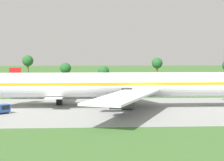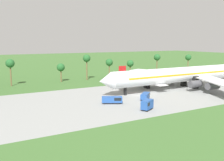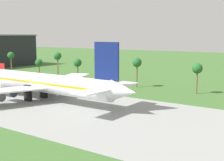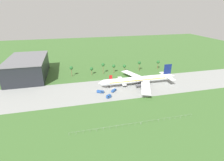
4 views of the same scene
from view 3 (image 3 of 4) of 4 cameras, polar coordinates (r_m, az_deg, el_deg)
The scene contains 3 objects.
jet_airliner at distance 100.88m, azimuth -14.36°, elevation -0.20°, with size 76.43×61.77×18.20m.
regional_aircraft at distance 116.75m, azimuth -16.45°, elevation -0.33°, with size 24.71×22.14×9.31m.
palm_tree_row at distance 136.24m, azimuth -5.72°, elevation 3.38°, with size 103.68×3.60×12.18m.
Camera 3 is at (101.72, -61.90, 19.97)m, focal length 50.00 mm.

